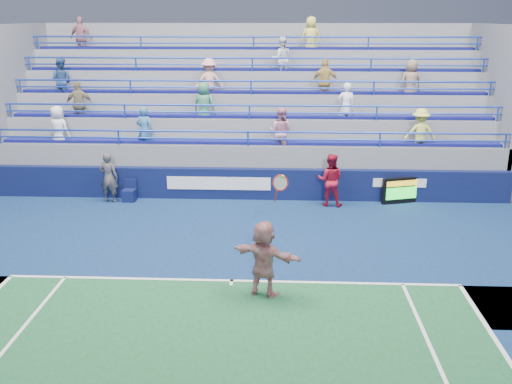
{
  "coord_description": "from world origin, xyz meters",
  "views": [
    {
      "loc": [
        1.17,
        -12.49,
        6.16
      ],
      "look_at": [
        0.47,
        2.5,
        1.5
      ],
      "focal_mm": 40.0,
      "sensor_mm": 36.0,
      "label": 1
    }
  ],
  "objects_px": {
    "ball_girl": "(330,180)",
    "serve_speed_board": "(400,191)",
    "judge_chair": "(129,195)",
    "line_judge": "(109,177)",
    "tennis_player": "(264,258)"
  },
  "relations": [
    {
      "from": "line_judge",
      "to": "serve_speed_board",
      "type": "bearing_deg",
      "value": -172.67
    },
    {
      "from": "line_judge",
      "to": "ball_girl",
      "type": "bearing_deg",
      "value": -174.7
    },
    {
      "from": "judge_chair",
      "to": "ball_girl",
      "type": "distance_m",
      "value": 6.91
    },
    {
      "from": "tennis_player",
      "to": "ball_girl",
      "type": "xyz_separation_m",
      "value": [
        2.0,
        6.54,
        -0.01
      ]
    },
    {
      "from": "judge_chair",
      "to": "tennis_player",
      "type": "relative_size",
      "value": 0.26
    },
    {
      "from": "serve_speed_board",
      "to": "judge_chair",
      "type": "height_order",
      "value": "serve_speed_board"
    },
    {
      "from": "serve_speed_board",
      "to": "line_judge",
      "type": "xyz_separation_m",
      "value": [
        -9.94,
        -0.31,
        0.42
      ]
    },
    {
      "from": "judge_chair",
      "to": "line_judge",
      "type": "distance_m",
      "value": 0.91
    },
    {
      "from": "judge_chair",
      "to": "line_judge",
      "type": "bearing_deg",
      "value": -170.05
    },
    {
      "from": "ball_girl",
      "to": "serve_speed_board",
      "type": "bearing_deg",
      "value": -162.62
    },
    {
      "from": "judge_chair",
      "to": "ball_girl",
      "type": "bearing_deg",
      "value": -1.19
    },
    {
      "from": "serve_speed_board",
      "to": "judge_chair",
      "type": "bearing_deg",
      "value": -178.77
    },
    {
      "from": "tennis_player",
      "to": "serve_speed_board",
      "type": "bearing_deg",
      "value": 57.26
    },
    {
      "from": "line_judge",
      "to": "ball_girl",
      "type": "distance_m",
      "value": 7.52
    },
    {
      "from": "judge_chair",
      "to": "tennis_player",
      "type": "xyz_separation_m",
      "value": [
        4.87,
        -6.68,
        0.66
      ]
    }
  ]
}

